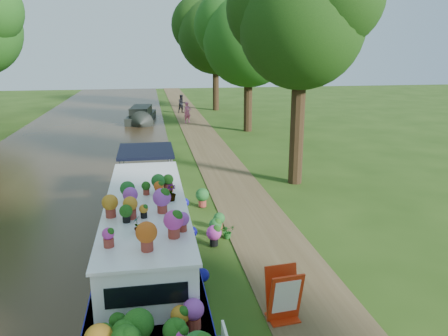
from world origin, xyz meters
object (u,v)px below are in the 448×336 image
at_px(sandwich_board, 284,297).
at_px(second_boat, 141,116).
at_px(pedestrian_dark, 182,104).
at_px(pedestrian_pink, 187,112).
at_px(plant_boat, 148,239).

bearing_deg(sandwich_board, second_boat, 91.19).
bearing_deg(pedestrian_dark, sandwich_board, -109.84).
bearing_deg(pedestrian_dark, pedestrian_pink, -109.40).
xyz_separation_m(plant_boat, second_boat, (-0.44, 23.83, -0.38)).
height_order(second_boat, sandwich_board, second_boat).
xyz_separation_m(pedestrian_pink, pedestrian_dark, (0.02, 5.52, -0.00)).
height_order(plant_boat, pedestrian_pink, plant_boat).
distance_m(second_boat, pedestrian_dark, 5.46).
bearing_deg(sandwich_board, pedestrian_dark, 83.82).
bearing_deg(plant_boat, pedestrian_pink, 82.40).
bearing_deg(sandwich_board, plant_boat, 130.42).
height_order(plant_boat, second_boat, plant_boat).
distance_m(second_boat, sandwich_board, 26.62).
relative_size(plant_boat, sandwich_board, 12.29).
bearing_deg(plant_boat, pedestrian_dark, 83.85).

